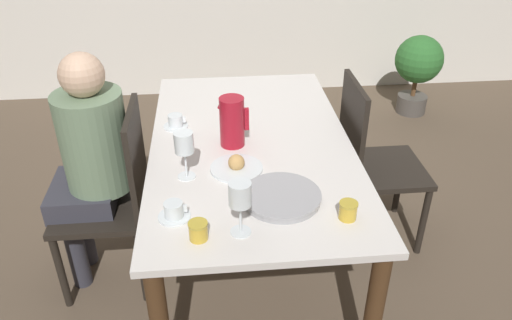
% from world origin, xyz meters
% --- Properties ---
extents(ground_plane, '(20.00, 20.00, 0.00)m').
position_xyz_m(ground_plane, '(0.00, 0.00, 0.00)').
color(ground_plane, brown).
extents(dining_table, '(0.92, 1.61, 0.72)m').
position_xyz_m(dining_table, '(0.00, 0.00, 0.62)').
color(dining_table, silver).
rests_on(dining_table, ground_plane).
extents(chair_person_side, '(0.42, 0.42, 0.93)m').
position_xyz_m(chair_person_side, '(-0.64, -0.05, 0.49)').
color(chair_person_side, black).
rests_on(chair_person_side, ground_plane).
extents(chair_opposite, '(0.42, 0.42, 0.93)m').
position_xyz_m(chair_opposite, '(0.64, 0.15, 0.49)').
color(chair_opposite, black).
rests_on(chair_opposite, ground_plane).
extents(person_seated, '(0.39, 0.41, 1.18)m').
position_xyz_m(person_seated, '(-0.73, -0.01, 0.70)').
color(person_seated, '#33333D').
rests_on(person_seated, ground_plane).
extents(red_pitcher, '(0.14, 0.11, 0.23)m').
position_xyz_m(red_pitcher, '(-0.09, -0.01, 0.84)').
color(red_pitcher, '#A31423').
rests_on(red_pitcher, dining_table).
extents(wine_glass_water, '(0.08, 0.08, 0.21)m').
position_xyz_m(wine_glass_water, '(-0.29, -0.26, 0.87)').
color(wine_glass_water, white).
rests_on(wine_glass_water, dining_table).
extents(wine_glass_juice, '(0.08, 0.08, 0.21)m').
position_xyz_m(wine_glass_juice, '(-0.09, -0.64, 0.87)').
color(wine_glass_juice, white).
rests_on(wine_glass_juice, dining_table).
extents(teacup_near_person, '(0.12, 0.12, 0.06)m').
position_xyz_m(teacup_near_person, '(-0.33, -0.53, 0.75)').
color(teacup_near_person, silver).
rests_on(teacup_near_person, dining_table).
extents(teacup_across, '(0.12, 0.12, 0.06)m').
position_xyz_m(teacup_across, '(-0.35, 0.19, 0.75)').
color(teacup_across, silver).
rests_on(teacup_across, dining_table).
extents(serving_tray, '(0.31, 0.31, 0.03)m').
position_xyz_m(serving_tray, '(0.08, -0.46, 0.74)').
color(serving_tray, '#9E9EA3').
rests_on(serving_tray, dining_table).
extents(bread_plate, '(0.22, 0.22, 0.07)m').
position_xyz_m(bread_plate, '(-0.08, -0.23, 0.74)').
color(bread_plate, silver).
rests_on(bread_plate, dining_table).
extents(jam_jar_amber, '(0.07, 0.07, 0.07)m').
position_xyz_m(jam_jar_amber, '(-0.24, -0.66, 0.76)').
color(jam_jar_amber, gold).
rests_on(jam_jar_amber, dining_table).
extents(jam_jar_red, '(0.07, 0.07, 0.07)m').
position_xyz_m(jam_jar_red, '(0.30, -0.60, 0.76)').
color(jam_jar_red, gold).
rests_on(jam_jar_red, dining_table).
extents(potted_plant, '(0.38, 0.38, 0.65)m').
position_xyz_m(potted_plant, '(1.50, 1.66, 0.41)').
color(potted_plant, '#4C4742').
rests_on(potted_plant, ground_plane).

